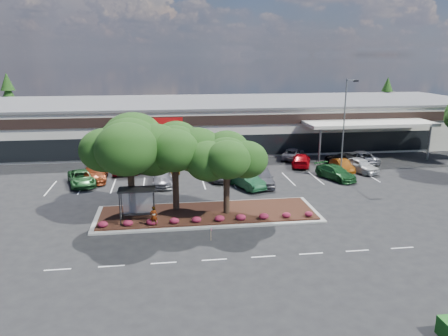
{
  "coord_description": "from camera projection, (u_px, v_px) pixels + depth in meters",
  "views": [
    {
      "loc": [
        -5.29,
        -29.25,
        12.64
      ],
      "look_at": [
        0.04,
        9.05,
        2.6
      ],
      "focal_mm": 35.0,
      "sensor_mm": 36.0,
      "label": 1
    }
  ],
  "objects": [
    {
      "name": "car_6",
      "position": [
        336.0,
        173.0,
        45.62
      ],
      "size": [
        3.69,
        5.3,
        1.43
      ],
      "primitive_type": "imported",
      "rotation": [
        0.0,
        0.0,
        0.38
      ],
      "color": "#1A5022",
      "rests_on": "ground"
    },
    {
      "name": "car_1",
      "position": [
        95.0,
        172.0,
        45.34
      ],
      "size": [
        2.71,
        5.97,
        1.7
      ],
      "primitive_type": "imported",
      "rotation": [
        0.0,
        0.0,
        0.06
      ],
      "color": "maroon",
      "rests_on": "ground"
    },
    {
      "name": "car_9",
      "position": [
        125.0,
        164.0,
        48.61
      ],
      "size": [
        3.35,
        6.2,
        1.65
      ],
      "primitive_type": "imported",
      "rotation": [
        0.0,
        0.0,
        3.25
      ],
      "color": "maroon",
      "rests_on": "ground"
    },
    {
      "name": "car_17",
      "position": [
        358.0,
        157.0,
        52.11
      ],
      "size": [
        3.4,
        6.05,
        1.6
      ],
      "primitive_type": "imported",
      "rotation": [
        0.0,
        0.0,
        3.28
      ],
      "color": "slate",
      "rests_on": "ground"
    },
    {
      "name": "car_15",
      "position": [
        301.0,
        160.0,
        51.01
      ],
      "size": [
        3.59,
        5.35,
        1.44
      ],
      "primitive_type": "imported",
      "rotation": [
        0.0,
        0.0,
        2.79
      ],
      "color": "#9D030B",
      "rests_on": "ground"
    },
    {
      "name": "car_16",
      "position": [
        343.0,
        159.0,
        51.15
      ],
      "size": [
        3.64,
        5.64,
        1.52
      ],
      "primitive_type": "imported",
      "rotation": [
        0.0,
        0.0,
        3.45
      ],
      "color": "black",
      "rests_on": "ground"
    },
    {
      "name": "light_pole",
      "position": [
        344.0,
        135.0,
        45.21
      ],
      "size": [
        1.43,
        0.57,
        10.32
      ],
      "rotation": [
        0.0,
        0.0,
        0.15
      ],
      "color": "gray",
      "rests_on": "ground"
    },
    {
      "name": "car_3",
      "position": [
        216.0,
        172.0,
        45.65
      ],
      "size": [
        4.11,
        5.85,
        1.48
      ],
      "primitive_type": "imported",
      "rotation": [
        0.0,
        0.0,
        0.34
      ],
      "color": "#4D4D53",
      "rests_on": "ground"
    },
    {
      "name": "car_10",
      "position": [
        139.0,
        163.0,
        49.47
      ],
      "size": [
        4.0,
        5.81,
        1.56
      ],
      "primitive_type": "imported",
      "rotation": [
        0.0,
        0.0,
        3.52
      ],
      "color": "#BBBBBB",
      "rests_on": "ground"
    },
    {
      "name": "car_12",
      "position": [
        236.0,
        154.0,
        53.55
      ],
      "size": [
        2.06,
        5.02,
        1.62
      ],
      "primitive_type": "imported",
      "rotation": [
        0.0,
        0.0,
        3.07
      ],
      "color": "navy",
      "rests_on": "ground"
    },
    {
      "name": "car_7",
      "position": [
        342.0,
        165.0,
        48.73
      ],
      "size": [
        1.56,
        4.09,
        1.33
      ],
      "primitive_type": "imported",
      "rotation": [
        0.0,
        0.0,
        0.04
      ],
      "color": "#693108",
      "rests_on": "ground"
    },
    {
      "name": "person_waiting",
      "position": [
        154.0,
        216.0,
        32.46
      ],
      "size": [
        0.61,
        0.45,
        1.52
      ],
      "primitive_type": "imported",
      "rotation": [
        0.0,
        0.0,
        3.3
      ],
      "color": "#594C47",
      "rests_on": "landscape_island"
    },
    {
      "name": "bus_shelter",
      "position": [
        137.0,
        195.0,
        33.18
      ],
      "size": [
        2.75,
        1.55,
        2.59
      ],
      "color": "black",
      "rests_on": "landscape_island"
    },
    {
      "name": "car_8",
      "position": [
        360.0,
        165.0,
        48.36
      ],
      "size": [
        3.43,
        4.97,
        1.57
      ],
      "primitive_type": "imported",
      "rotation": [
        0.0,
        0.0,
        0.38
      ],
      "color": "silver",
      "rests_on": "ground"
    },
    {
      "name": "car_11",
      "position": [
        171.0,
        165.0,
        48.54
      ],
      "size": [
        2.2,
        5.01,
        1.43
      ],
      "primitive_type": "imported",
      "rotation": [
        0.0,
        0.0,
        3.1
      ],
      "color": "brown",
      "rests_on": "ground"
    },
    {
      "name": "island_tree_east",
      "position": [
        227.0,
        174.0,
        34.53
      ],
      "size": [
        5.8,
        5.8,
        6.5
      ],
      "primitive_type": null,
      "color": "#1C3D11",
      "rests_on": "landscape_island"
    },
    {
      "name": "car_5",
      "position": [
        263.0,
        177.0,
        43.39
      ],
      "size": [
        2.38,
        5.04,
        1.67
      ],
      "primitive_type": "imported",
      "rotation": [
        0.0,
        0.0,
        -0.09
      ],
      "color": "#56565D",
      "rests_on": "ground"
    },
    {
      "name": "car_13",
      "position": [
        243.0,
        162.0,
        49.56
      ],
      "size": [
        2.53,
        5.41,
        1.72
      ],
      "primitive_type": "imported",
      "rotation": [
        0.0,
        0.0,
        3.0
      ],
      "color": "#980111",
      "rests_on": "ground"
    },
    {
      "name": "car_14",
      "position": [
        293.0,
        154.0,
        54.42
      ],
      "size": [
        4.17,
        5.48,
        1.38
      ],
      "primitive_type": "imported",
      "rotation": [
        0.0,
        0.0,
        2.71
      ],
      "color": "slate",
      "rests_on": "ground"
    },
    {
      "name": "survey_stake",
      "position": [
        211.0,
        232.0,
        30.51
      ],
      "size": [
        0.07,
        0.14,
        0.93
      ],
      "color": "#977B4F",
      "rests_on": "ground"
    },
    {
      "name": "retail_store",
      "position": [
        201.0,
        122.0,
        63.65
      ],
      "size": [
        80.4,
        25.2,
        6.25
      ],
      "color": "beige",
      "rests_on": "ground"
    },
    {
      "name": "car_2",
      "position": [
        162.0,
        178.0,
        43.63
      ],
      "size": [
        1.96,
        4.81,
        1.39
      ],
      "primitive_type": "imported",
      "rotation": [
        0.0,
        0.0,
        0.0
      ],
      "color": "#5E5D64",
      "rests_on": "ground"
    },
    {
      "name": "landscape_island",
      "position": [
        208.0,
        214.0,
        35.46
      ],
      "size": [
        18.0,
        6.0,
        0.26
      ],
      "color": "gray",
      "rests_on": "ground"
    },
    {
      "name": "island_tree_west",
      "position": [
        130.0,
        166.0,
        34.12
      ],
      "size": [
        7.2,
        7.2,
        7.89
      ],
      "primitive_type": null,
      "color": "#1C3D11",
      "rests_on": "landscape_island"
    },
    {
      "name": "car_0",
      "position": [
        82.0,
        178.0,
        43.58
      ],
      "size": [
        3.67,
        5.59,
        1.43
      ],
      "primitive_type": "imported",
      "rotation": [
        0.0,
        0.0,
        0.27
      ],
      "color": "#225727",
      "rests_on": "ground"
    },
    {
      "name": "shrub_row",
      "position": [
        210.0,
        219.0,
        33.35
      ],
      "size": [
        17.0,
        0.8,
        0.5
      ],
      "primitive_type": null,
      "color": "maroon",
      "rests_on": "landscape_island"
    },
    {
      "name": "car_4",
      "position": [
        246.0,
        180.0,
        42.7
      ],
      "size": [
        3.43,
        5.13,
        1.6
      ],
      "primitive_type": "imported",
      "rotation": [
        0.0,
        0.0,
        0.4
      ],
      "color": "#184627",
      "rests_on": "ground"
    },
    {
      "name": "island_tree_mid",
      "position": [
        175.0,
        166.0,
        35.33
      ],
      "size": [
        6.6,
        6.6,
        7.32
      ],
      "primitive_type": null,
      "color": "#1C3D11",
      "rests_on": "landscape_island"
    },
    {
      "name": "conifer_north_east",
      "position": [
        386.0,
        102.0,
        77.51
      ],
      "size": [
        3.96,
        3.96,
        9.0
      ],
      "primitive_type": "cone",
      "color": "#1C3D11",
      "rests_on": "ground"
    },
    {
      "name": "conifer_north_west",
      "position": [
        10.0,
        103.0,
        70.77
      ],
      "size": [
        4.4,
        4.4,
        10.0
      ],
      "primitive_type": "cone",
      "color": "#1C3D11",
      "rests_on": "ground"
    },
    {
      "name": "ground",
      "position": [
        240.0,
        233.0,
        31.93
      ],
      "size": [
        160.0,
        160.0,
        0.0
      ],
      "primitive_type": "plane",
      "color": "black",
      "rests_on": "ground"
    },
    {
      "name": "lane_markings",
      "position": [
        220.0,
        191.0,
        41.9
      ],
      "size": [
        33.12,
        20.06,
        0.01
      ],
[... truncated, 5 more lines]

